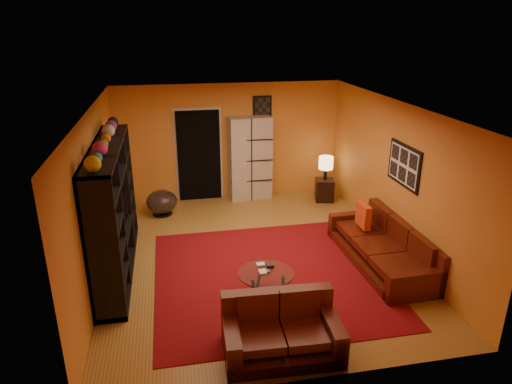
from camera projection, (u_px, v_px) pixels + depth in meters
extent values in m
plane|color=olive|center=(255.00, 256.00, 7.97)|extent=(6.00, 6.00, 0.00)
plane|color=white|center=(254.00, 107.00, 7.05)|extent=(6.00, 6.00, 0.00)
plane|color=orange|center=(229.00, 142.00, 10.27)|extent=(6.00, 0.00, 6.00)
plane|color=orange|center=(309.00, 282.00, 4.75)|extent=(6.00, 0.00, 6.00)
plane|color=orange|center=(96.00, 196.00, 7.06)|extent=(0.00, 6.00, 6.00)
plane|color=orange|center=(395.00, 177.00, 7.96)|extent=(0.00, 6.00, 6.00)
cube|color=#630B12|center=(269.00, 275.00, 7.34)|extent=(3.60, 3.60, 0.01)
cube|color=black|center=(199.00, 156.00, 10.20)|extent=(0.95, 0.10, 2.04)
cube|color=black|center=(404.00, 165.00, 7.57)|extent=(0.03, 1.00, 0.70)
cube|color=black|center=(262.00, 107.00, 10.12)|extent=(0.42, 0.03, 0.52)
cube|color=black|center=(113.00, 210.00, 7.19)|extent=(0.45, 3.00, 2.10)
imported|color=black|center=(117.00, 212.00, 7.31)|extent=(0.89, 0.12, 0.51)
cube|color=#431009|center=(381.00, 254.00, 7.68)|extent=(1.05, 2.43, 0.32)
cube|color=#431009|center=(404.00, 238.00, 7.67)|extent=(0.25, 2.40, 0.85)
cube|color=#431009|center=(418.00, 281.00, 6.62)|extent=(0.99, 0.21, 0.62)
cube|color=#431009|center=(354.00, 220.00, 8.64)|extent=(0.99, 0.21, 0.62)
cube|color=#431009|center=(402.00, 258.00, 6.94)|extent=(0.78, 0.68, 0.12)
cube|color=#431009|center=(381.00, 238.00, 7.56)|extent=(0.78, 0.68, 0.12)
cube|color=#431009|center=(363.00, 222.00, 8.18)|extent=(0.78, 0.68, 0.12)
cube|color=#431009|center=(282.00, 342.00, 5.59)|extent=(1.45, 0.91, 0.32)
cube|color=#431009|center=(277.00, 308.00, 5.81)|extent=(1.42, 0.24, 0.85)
cube|color=#431009|center=(331.00, 327.00, 5.62)|extent=(0.22, 0.86, 0.62)
cube|color=#431009|center=(231.00, 337.00, 5.45)|extent=(0.22, 0.86, 0.62)
cube|color=#431009|center=(304.00, 321.00, 5.48)|extent=(0.54, 0.65, 0.12)
cube|color=#431009|center=(261.00, 325.00, 5.41)|extent=(0.54, 0.65, 0.12)
cube|color=red|center=(363.00, 215.00, 8.05)|extent=(0.12, 0.42, 0.42)
cylinder|color=silver|center=(266.00, 273.00, 6.63)|extent=(0.83, 0.83, 0.02)
cylinder|color=black|center=(283.00, 287.00, 6.66)|extent=(0.05, 0.05, 0.39)
cylinder|color=black|center=(260.00, 277.00, 6.92)|extent=(0.05, 0.05, 0.39)
cylinder|color=black|center=(255.00, 293.00, 6.51)|extent=(0.05, 0.05, 0.39)
cube|color=beige|center=(250.00, 158.00, 10.29)|extent=(0.97, 0.49, 1.89)
cylinder|color=black|center=(163.00, 214.00, 9.67)|extent=(0.44, 0.44, 0.03)
cylinder|color=black|center=(162.00, 210.00, 9.64)|extent=(0.06, 0.06, 0.15)
ellipsoid|color=#433B3B|center=(162.00, 202.00, 9.57)|extent=(0.65, 0.65, 0.49)
cube|color=black|center=(324.00, 190.00, 10.36)|extent=(0.48, 0.48, 0.50)
cylinder|color=black|center=(325.00, 174.00, 10.22)|extent=(0.08, 0.08, 0.26)
cylinder|color=#FFC98C|center=(326.00, 163.00, 10.13)|extent=(0.32, 0.32, 0.28)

